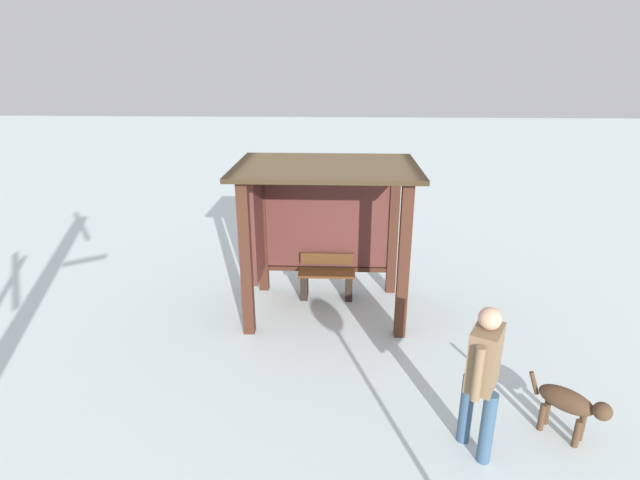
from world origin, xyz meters
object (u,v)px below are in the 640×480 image
bus_shelter (319,208)px  bench_left_inside (327,279)px  dog (570,404)px  person_walking (483,371)px

bus_shelter → bench_left_inside: 1.38m
bench_left_inside → dog: bearing=-50.5°
bus_shelter → person_walking: size_ratio=1.62×
bus_shelter → bench_left_inside: bearing=60.6°
bench_left_inside → dog: (2.73, -3.30, 0.09)m
person_walking → dog: bearing=12.9°
bus_shelter → person_walking: bus_shelter is taller
bench_left_inside → person_walking: (1.67, -3.55, 0.65)m
person_walking → dog: (1.06, 0.24, -0.57)m
bus_shelter → person_walking: (1.80, -3.32, -0.70)m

